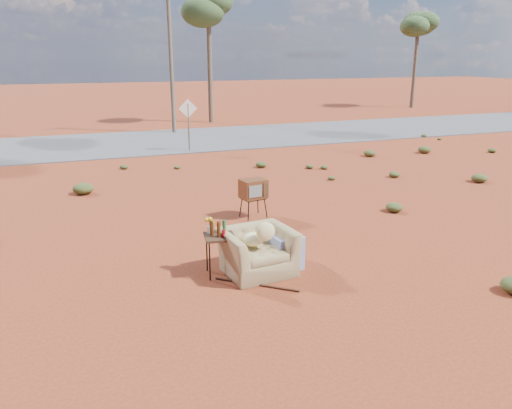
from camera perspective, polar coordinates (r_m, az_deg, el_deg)
name	(u,v)px	position (r m, az deg, el deg)	size (l,w,h in m)	color
ground	(257,261)	(9.93, 0.17, -6.52)	(140.00, 140.00, 0.00)	maroon
highway	(143,142)	(24.07, -12.78, 6.97)	(140.00, 7.00, 0.04)	#565659
armchair	(262,245)	(9.33, 0.71, -4.64)	(1.57, 1.10, 1.12)	#937D50
tv_unit	(253,189)	(12.37, -0.31, 1.75)	(0.68, 0.58, 0.98)	black
side_table	(217,234)	(9.12, -4.46, -3.35)	(0.61, 0.61, 1.08)	#3D2416
rusty_bar	(257,284)	(8.94, 0.06, -9.13)	(0.04, 0.04, 1.58)	#472113
road_sign	(188,116)	(21.21, -7.76, 10.01)	(0.78, 0.06, 2.19)	brown
eucalyptus_center	(208,9)	(30.76, -5.47, 21.32)	(3.20, 3.20, 7.60)	brown
eucalyptus_right	(418,27)	(41.23, 18.05, 18.74)	(3.20, 3.20, 7.10)	brown
utility_pole_center	(170,50)	(26.55, -9.75, 16.97)	(1.40, 0.20, 8.00)	brown
scrub_patch	(171,201)	(13.69, -9.68, 0.45)	(17.49, 8.07, 0.33)	#464C21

